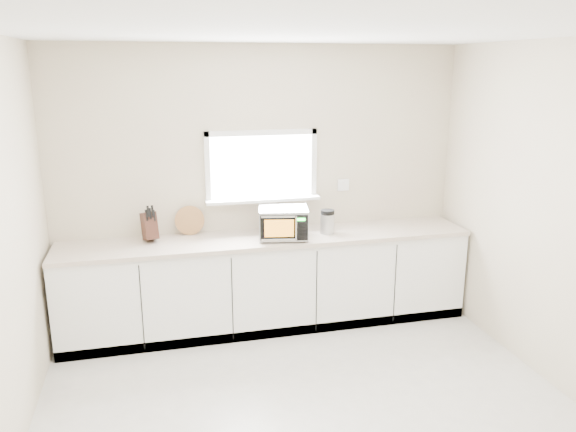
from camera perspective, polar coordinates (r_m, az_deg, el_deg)
name	(u,v)px	position (r m, az deg, el deg)	size (l,w,h in m)	color
ground	(318,427)	(4.28, 3.08, -20.64)	(4.00, 4.00, 0.00)	beige
back_wall	(261,185)	(5.53, -2.71, 3.21)	(4.00, 0.17, 2.70)	beige
cabinets	(268,283)	(5.52, -2.00, -6.83)	(3.92, 0.60, 0.88)	white
countertop	(268,238)	(5.36, -2.02, -2.30)	(3.92, 0.64, 0.04)	beige
microwave	(283,223)	(5.25, -0.48, -0.68)	(0.51, 0.44, 0.29)	black
knife_block	(149,225)	(5.33, -13.90, -0.93)	(0.17, 0.26, 0.35)	#3F1F16
cutting_board	(190,220)	(5.46, -9.96, -0.44)	(0.28, 0.28, 0.02)	#A77640
coffee_grinder	(327,222)	(5.43, 4.02, -0.56)	(0.15, 0.15, 0.24)	#B4B7BC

